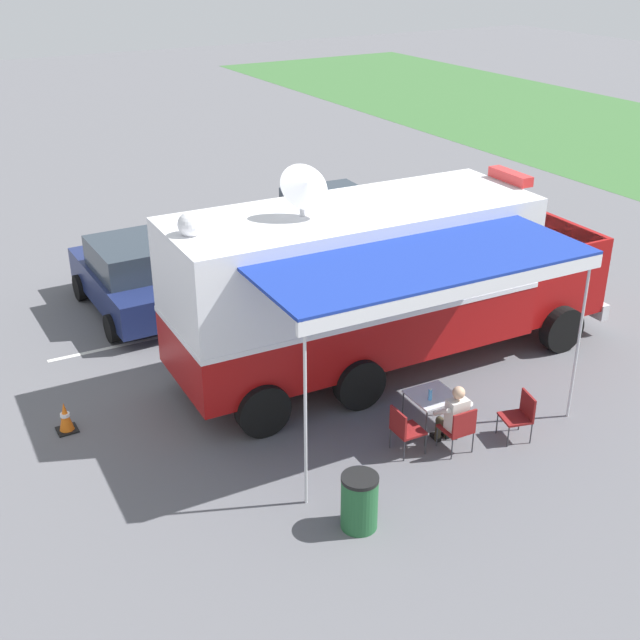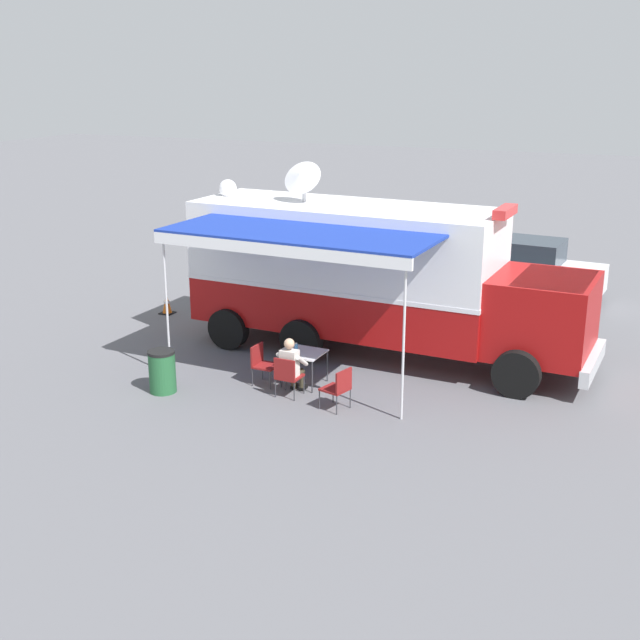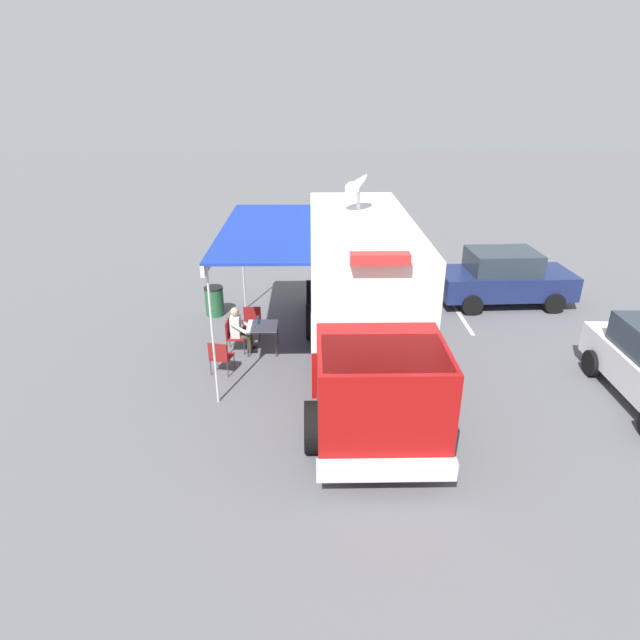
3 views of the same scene
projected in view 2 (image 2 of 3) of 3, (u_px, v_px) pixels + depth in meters
The scene contains 13 objects.
ground_plane at pixel (345, 348), 19.99m from camera, with size 100.00×100.00×0.00m, color #5B5B60.
lot_stripe at pixel (298, 299), 24.14m from camera, with size 0.12×4.80×0.01m, color silver.
command_truck at pixel (374, 274), 19.07m from camera, with size 5.07×9.58×4.53m.
folding_table at pixel (304, 355), 17.52m from camera, with size 0.83×0.83×0.73m.
water_bottle at pixel (296, 348), 17.44m from camera, with size 0.07×0.07×0.22m.
folding_chair_at_table at pixel (287, 374), 16.88m from camera, with size 0.50×0.50×0.87m.
folding_chair_beside_table at pixel (262, 361), 17.61m from camera, with size 0.50×0.50×0.87m.
folding_chair_spare_by_truck at pixel (339, 386), 16.25m from camera, with size 0.59×0.59×0.87m.
seated_responder at pixel (292, 365), 17.00m from camera, with size 0.67×0.57×1.25m.
trash_bin at pixel (162, 371), 17.18m from camera, with size 0.57×0.57×0.91m.
traffic_cone at pixel (167, 304), 22.69m from camera, with size 0.36×0.36×0.58m.
car_behind_truck at pixel (527, 269), 24.01m from camera, with size 2.24×4.32×1.76m.
car_far_corner at pixel (320, 259), 25.26m from camera, with size 4.20×2.02×1.76m.
Camera 2 is at (17.52, 7.09, 6.57)m, focal length 46.12 mm.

